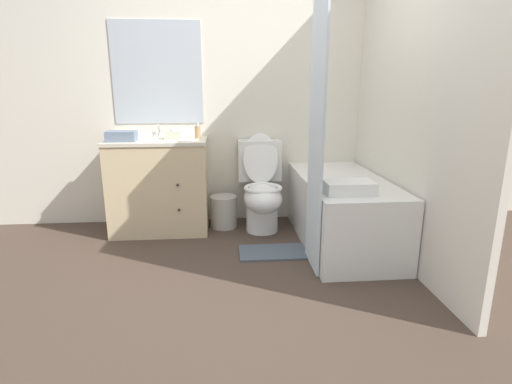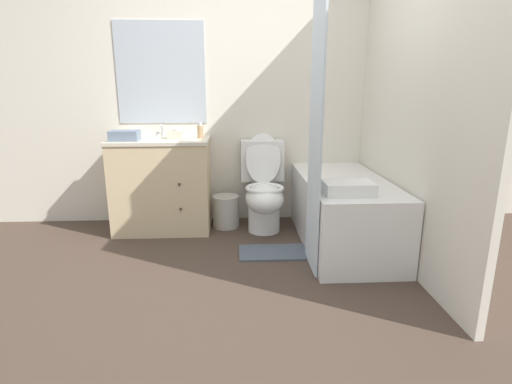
% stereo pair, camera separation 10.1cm
% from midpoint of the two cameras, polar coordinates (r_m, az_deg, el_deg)
% --- Properties ---
extents(ground_plane, '(14.00, 14.00, 0.00)m').
position_cam_midpoint_polar(ground_plane, '(2.65, -1.73, -15.16)').
color(ground_plane, '#47382D').
extents(wall_back, '(8.00, 0.06, 2.50)m').
position_cam_midpoint_polar(wall_back, '(3.98, -3.40, 13.72)').
color(wall_back, silver).
rests_on(wall_back, ground_plane).
extents(wall_right, '(0.05, 2.66, 2.50)m').
position_cam_midpoint_polar(wall_right, '(3.40, 18.85, 12.78)').
color(wall_right, silver).
rests_on(wall_right, ground_plane).
extents(vanity_cabinet, '(0.89, 0.58, 0.87)m').
position_cam_midpoint_polar(vanity_cabinet, '(3.84, -14.32, 1.05)').
color(vanity_cabinet, beige).
rests_on(vanity_cabinet, ground_plane).
extents(sink_faucet, '(0.14, 0.12, 0.12)m').
position_cam_midpoint_polar(sink_faucet, '(3.95, -14.31, 8.17)').
color(sink_faucet, silver).
rests_on(sink_faucet, vanity_cabinet).
extents(toilet, '(0.42, 0.69, 0.90)m').
position_cam_midpoint_polar(toilet, '(3.75, 0.05, 0.36)').
color(toilet, white).
rests_on(toilet, ground_plane).
extents(bathtub, '(0.68, 1.47, 0.58)m').
position_cam_midpoint_polar(bathtub, '(3.52, 11.31, -2.60)').
color(bathtub, white).
rests_on(bathtub, ground_plane).
extents(shower_curtain, '(0.01, 0.41, 1.94)m').
position_cam_midpoint_polar(shower_curtain, '(2.86, 7.60, 7.68)').
color(shower_curtain, silver).
rests_on(shower_curtain, ground_plane).
extents(wastebasket, '(0.25, 0.25, 0.31)m').
position_cam_midpoint_polar(wastebasket, '(3.88, -5.38, -2.81)').
color(wastebasket, '#B7B2A8').
rests_on(wastebasket, ground_plane).
extents(tissue_box, '(0.14, 0.14, 0.10)m').
position_cam_midpoint_polar(tissue_box, '(3.76, -12.54, 8.01)').
color(tissue_box, beige).
rests_on(tissue_box, vanity_cabinet).
extents(soap_dispenser, '(0.06, 0.06, 0.14)m').
position_cam_midpoint_polar(soap_dispenser, '(3.76, -9.11, 8.54)').
color(soap_dispenser, tan).
rests_on(soap_dispenser, vanity_cabinet).
extents(hand_towel_folded, '(0.25, 0.18, 0.09)m').
position_cam_midpoint_polar(hand_towel_folded, '(3.71, -19.39, 7.54)').
color(hand_towel_folded, slate).
rests_on(hand_towel_folded, vanity_cabinet).
extents(bath_towel_folded, '(0.35, 0.23, 0.09)m').
position_cam_midpoint_polar(bath_towel_folded, '(2.95, 12.19, 0.66)').
color(bath_towel_folded, white).
rests_on(bath_towel_folded, bathtub).
extents(bath_mat, '(0.59, 0.32, 0.02)m').
position_cam_midpoint_polar(bath_mat, '(3.32, 1.88, -8.57)').
color(bath_mat, '#4C5660').
rests_on(bath_mat, ground_plane).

